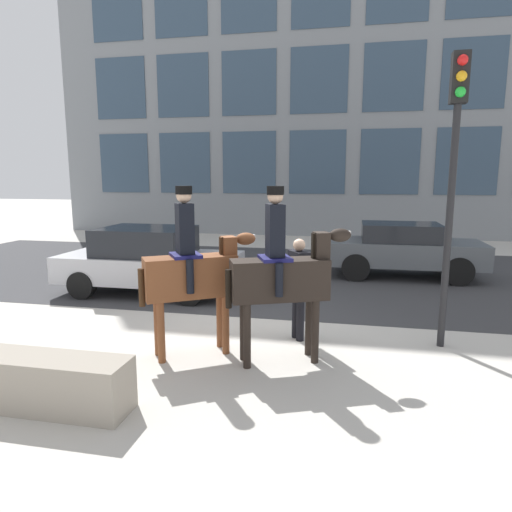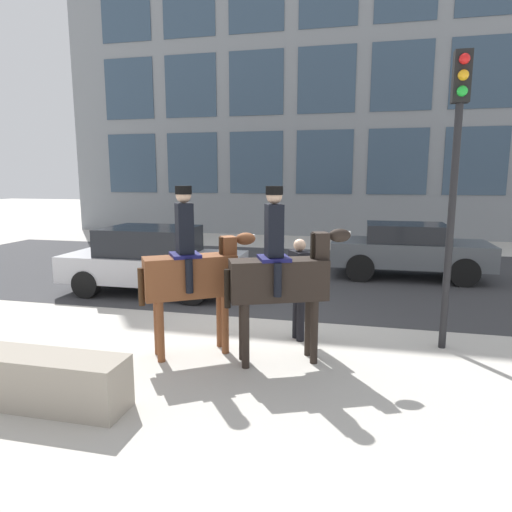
# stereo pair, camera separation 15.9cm
# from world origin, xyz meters

# --- Properties ---
(ground_plane) EXTENTS (80.00, 80.00, 0.00)m
(ground_plane) POSITION_xyz_m (0.00, 0.00, 0.00)
(ground_plane) COLOR beige
(road_surface) EXTENTS (24.39, 8.50, 0.01)m
(road_surface) POSITION_xyz_m (0.00, 4.75, 0.00)
(road_surface) COLOR #38383A
(road_surface) RESTS_ON ground_plane
(office_building_facade) EXTENTS (24.39, 0.33, 19.52)m
(office_building_facade) POSITION_xyz_m (0.00, 12.99, 9.77)
(office_building_facade) COLOR gray
(office_building_facade) RESTS_ON ground_plane
(mounted_horse_lead) EXTENTS (1.60, 1.19, 2.54)m
(mounted_horse_lead) POSITION_xyz_m (-0.72, -1.41, 1.29)
(mounted_horse_lead) COLOR brown
(mounted_horse_lead) RESTS_ON ground_plane
(mounted_horse_companion) EXTENTS (1.73, 0.96, 2.54)m
(mounted_horse_companion) POSITION_xyz_m (0.62, -1.40, 1.31)
(mounted_horse_companion) COLOR black
(mounted_horse_companion) RESTS_ON ground_plane
(pedestrian_bystander) EXTENTS (0.71, 0.79, 1.68)m
(pedestrian_bystander) POSITION_xyz_m (0.74, -0.45, 0.99)
(pedestrian_bystander) COLOR black
(pedestrian_bystander) RESTS_ON ground_plane
(street_car_near_lane) EXTENTS (4.04, 1.96, 1.51)m
(street_car_near_lane) POSITION_xyz_m (-2.99, 1.97, 0.77)
(street_car_near_lane) COLOR #B7B7BC
(street_car_near_lane) RESTS_ON ground_plane
(street_car_far_lane) EXTENTS (4.01, 1.79, 1.44)m
(street_car_far_lane) POSITION_xyz_m (2.93, 4.90, 0.77)
(street_car_far_lane) COLOR #51565B
(street_car_far_lane) RESTS_ON ground_plane
(traffic_light) EXTENTS (0.24, 0.29, 4.44)m
(traffic_light) POSITION_xyz_m (3.02, -0.31, 2.95)
(traffic_light) COLOR black
(traffic_light) RESTS_ON ground_plane
(planter_ledge) EXTENTS (1.99, 0.56, 0.63)m
(planter_ledge) POSITION_xyz_m (-1.83, -3.34, 0.31)
(planter_ledge) COLOR #9E9384
(planter_ledge) RESTS_ON ground_plane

